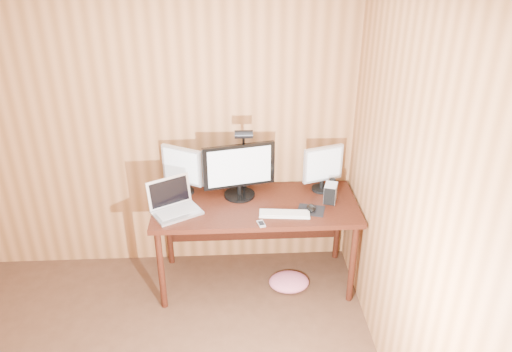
{
  "coord_description": "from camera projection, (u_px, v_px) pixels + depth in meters",
  "views": [
    {
      "loc": [
        0.75,
        -1.76,
        2.72
      ],
      "look_at": [
        0.93,
        1.58,
        1.02
      ],
      "focal_mm": 35.0,
      "sensor_mm": 36.0,
      "label": 1
    }
  ],
  "objects": [
    {
      "name": "room_shell",
      "position": [
        65.0,
        297.0,
        2.2
      ],
      "size": [
        4.0,
        4.0,
        4.0
      ],
      "color": "#492C1C",
      "rests_on": "ground"
    },
    {
      "name": "desk",
      "position": [
        255.0,
        212.0,
        4.04
      ],
      "size": [
        1.6,
        0.7,
        0.75
      ],
      "color": "#35140B",
      "rests_on": "floor"
    },
    {
      "name": "monitor_center",
      "position": [
        239.0,
        170.0,
        3.93
      ],
      "size": [
        0.57,
        0.25,
        0.45
      ],
      "rotation": [
        0.0,
        0.0,
        0.22
      ],
      "color": "black",
      "rests_on": "desk"
    },
    {
      "name": "monitor_left",
      "position": [
        182.0,
        169.0,
        3.98
      ],
      "size": [
        0.32,
        0.2,
        0.4
      ],
      "rotation": [
        0.0,
        0.0,
        -0.5
      ],
      "color": "black",
      "rests_on": "desk"
    },
    {
      "name": "monitor_right",
      "position": [
        323.0,
        167.0,
        4.03
      ],
      "size": [
        0.33,
        0.16,
        0.39
      ],
      "rotation": [
        0.0,
        0.0,
        0.32
      ],
      "color": "black",
      "rests_on": "desk"
    },
    {
      "name": "laptop",
      "position": [
        173.0,
        204.0,
        3.8
      ],
      "size": [
        0.43,
        0.4,
        0.25
      ],
      "rotation": [
        0.0,
        0.0,
        0.52
      ],
      "color": "silver",
      "rests_on": "desk"
    },
    {
      "name": "keyboard",
      "position": [
        285.0,
        214.0,
        3.77
      ],
      "size": [
        0.39,
        0.15,
        0.02
      ],
      "rotation": [
        0.0,
        0.0,
        -0.1
      ],
      "color": "silver",
      "rests_on": "desk"
    },
    {
      "name": "mousepad",
      "position": [
        311.0,
        210.0,
        3.83
      ],
      "size": [
        0.24,
        0.22,
        0.0
      ],
      "primitive_type": "cube",
      "rotation": [
        0.0,
        0.0,
        -0.29
      ],
      "color": "black",
      "rests_on": "desk"
    },
    {
      "name": "mouse",
      "position": [
        311.0,
        208.0,
        3.82
      ],
      "size": [
        0.09,
        0.12,
        0.04
      ],
      "primitive_type": "ellipsoid",
      "rotation": [
        0.0,
        0.0,
        -0.23
      ],
      "color": "black",
      "rests_on": "mousepad"
    },
    {
      "name": "hard_drive",
      "position": [
        330.0,
        193.0,
        3.92
      ],
      "size": [
        0.13,
        0.16,
        0.15
      ],
      "rotation": [
        0.0,
        0.0,
        -0.32
      ],
      "color": "silver",
      "rests_on": "desk"
    },
    {
      "name": "phone",
      "position": [
        261.0,
        224.0,
        3.65
      ],
      "size": [
        0.07,
        0.1,
        0.01
      ],
      "rotation": [
        0.0,
        0.0,
        0.24
      ],
      "color": "silver",
      "rests_on": "desk"
    },
    {
      "name": "speaker",
      "position": [
        332.0,
        186.0,
        4.05
      ],
      "size": [
        0.05,
        0.05,
        0.13
      ],
      "primitive_type": "cylinder",
      "color": "black",
      "rests_on": "desk"
    },
    {
      "name": "desk_lamp",
      "position": [
        244.0,
        150.0,
        3.91
      ],
      "size": [
        0.14,
        0.2,
        0.61
      ],
      "rotation": [
        0.0,
        0.0,
        -0.07
      ],
      "color": "black",
      "rests_on": "desk"
    },
    {
      "name": "fabric_pile",
      "position": [
        289.0,
        282.0,
        4.15
      ],
      "size": [
        0.36,
        0.3,
        0.11
      ],
      "primitive_type": null,
      "rotation": [
        0.0,
        0.0,
        -0.09
      ],
      "color": "#D66782",
      "rests_on": "floor"
    }
  ]
}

